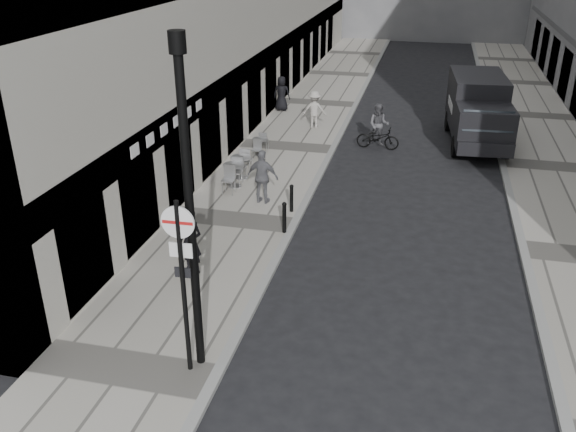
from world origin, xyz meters
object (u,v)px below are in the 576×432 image
Objects in this scene: panel_van at (478,107)px; cyclist at (378,131)px; lamppost at (189,198)px; sign_post at (182,266)px; walking_man at (191,241)px.

panel_van reaches higher than cyclist.
panel_van is at bearing 69.73° from lamppost.
lamppost is (0.14, 0.29, 1.37)m from sign_post.
cyclist is (-4.14, -1.86, -0.84)m from panel_van.
walking_man is at bearing -124.05° from panel_van.
cyclist is at bearing -159.89° from panel_van.
walking_man is 0.27× the size of lamppost.
panel_van is (8.02, 13.89, 0.55)m from walking_man.
lamppost is 1.12× the size of panel_van.
panel_van is 4.61m from cyclist.
sign_post is at bearing -94.68° from cyclist.
cyclist is at bearing 81.59° from lamppost.
panel_van is (6.59, 17.74, -1.02)m from sign_post.
lamppost reaches higher than panel_van.
panel_van is at bearing 28.21° from cyclist.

